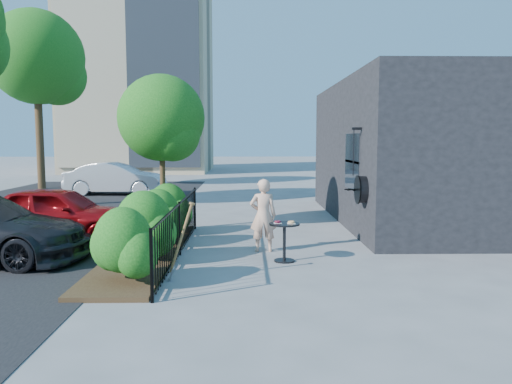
{
  "coord_description": "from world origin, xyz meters",
  "views": [
    {
      "loc": [
        -0.12,
        -10.02,
        2.35
      ],
      "look_at": [
        0.07,
        0.91,
        1.2
      ],
      "focal_mm": 35.0,
      "sensor_mm": 36.0,
      "label": 1
    }
  ],
  "objects_px": {
    "cafe_table": "(284,235)",
    "car_red": "(57,213)",
    "woman": "(263,215)",
    "patio_tree": "(164,123)",
    "car_silver": "(116,179)",
    "shovel": "(179,246)",
    "street_tree_far": "(37,63)"
  },
  "relations": [
    {
      "from": "car_red",
      "to": "car_silver",
      "type": "height_order",
      "value": "car_silver"
    },
    {
      "from": "cafe_table",
      "to": "car_silver",
      "type": "height_order",
      "value": "car_silver"
    },
    {
      "from": "patio_tree",
      "to": "cafe_table",
      "type": "relative_size",
      "value": 4.94
    },
    {
      "from": "car_red",
      "to": "car_silver",
      "type": "relative_size",
      "value": 0.9
    },
    {
      "from": "street_tree_far",
      "to": "car_silver",
      "type": "distance_m",
      "value": 7.18
    },
    {
      "from": "woman",
      "to": "car_red",
      "type": "bearing_deg",
      "value": -16.69
    },
    {
      "from": "street_tree_far",
      "to": "car_red",
      "type": "height_order",
      "value": "street_tree_far"
    },
    {
      "from": "cafe_table",
      "to": "car_red",
      "type": "bearing_deg",
      "value": 157.08
    },
    {
      "from": "street_tree_far",
      "to": "woman",
      "type": "height_order",
      "value": "street_tree_far"
    },
    {
      "from": "shovel",
      "to": "car_red",
      "type": "height_order",
      "value": "shovel"
    },
    {
      "from": "shovel",
      "to": "car_silver",
      "type": "bearing_deg",
      "value": 108.78
    },
    {
      "from": "patio_tree",
      "to": "street_tree_far",
      "type": "bearing_deg",
      "value": 124.51
    },
    {
      "from": "cafe_table",
      "to": "woman",
      "type": "distance_m",
      "value": 1.0
    },
    {
      "from": "street_tree_far",
      "to": "car_silver",
      "type": "height_order",
      "value": "street_tree_far"
    },
    {
      "from": "patio_tree",
      "to": "car_red",
      "type": "distance_m",
      "value": 3.36
    },
    {
      "from": "car_silver",
      "to": "street_tree_far",
      "type": "bearing_deg",
      "value": 60.65
    },
    {
      "from": "patio_tree",
      "to": "car_silver",
      "type": "xyz_separation_m",
      "value": [
        -3.52,
        8.62,
        -2.08
      ]
    },
    {
      "from": "patio_tree",
      "to": "shovel",
      "type": "xyz_separation_m",
      "value": [
        0.98,
        -4.61,
        -2.17
      ]
    },
    {
      "from": "street_tree_far",
      "to": "patio_tree",
      "type": "bearing_deg",
      "value": -55.49
    },
    {
      "from": "shovel",
      "to": "car_silver",
      "type": "height_order",
      "value": "car_silver"
    },
    {
      "from": "street_tree_far",
      "to": "woman",
      "type": "xyz_separation_m",
      "value": [
        10.15,
        -13.63,
        -5.15
      ]
    },
    {
      "from": "street_tree_far",
      "to": "cafe_table",
      "type": "relative_size",
      "value": 10.38
    },
    {
      "from": "street_tree_far",
      "to": "car_red",
      "type": "relative_size",
      "value": 2.21
    },
    {
      "from": "street_tree_far",
      "to": "car_red",
      "type": "xyz_separation_m",
      "value": [
        5.36,
        -12.34,
        -5.28
      ]
    },
    {
      "from": "patio_tree",
      "to": "car_silver",
      "type": "distance_m",
      "value": 9.54
    },
    {
      "from": "patio_tree",
      "to": "shovel",
      "type": "bearing_deg",
      "value": -77.99
    },
    {
      "from": "patio_tree",
      "to": "car_red",
      "type": "xyz_separation_m",
      "value": [
        -2.34,
        -1.14,
        -2.13
      ]
    },
    {
      "from": "car_silver",
      "to": "shovel",
      "type": "bearing_deg",
      "value": -158.88
    },
    {
      "from": "patio_tree",
      "to": "cafe_table",
      "type": "xyz_separation_m",
      "value": [
        2.83,
        -3.32,
        -2.25
      ]
    },
    {
      "from": "woman",
      "to": "car_red",
      "type": "relative_size",
      "value": 0.41
    },
    {
      "from": "cafe_table",
      "to": "shovel",
      "type": "bearing_deg",
      "value": -145.12
    },
    {
      "from": "woman",
      "to": "street_tree_far",
      "type": "bearing_deg",
      "value": -54.89
    }
  ]
}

